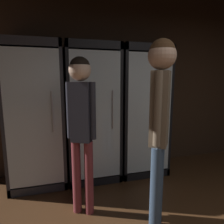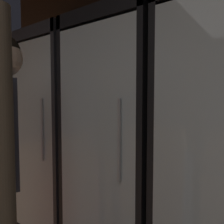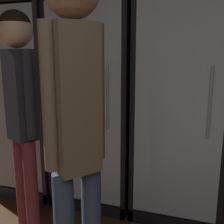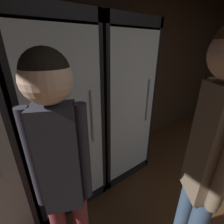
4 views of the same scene
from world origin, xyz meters
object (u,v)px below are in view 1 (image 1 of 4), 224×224
(cooler_far_left, at_px, (37,117))
(cooler_left, at_px, (92,114))
(cooler_center, at_px, (140,112))
(shopper_near, at_px, (81,115))
(shopper_far, at_px, (160,112))

(cooler_far_left, height_order, cooler_left, same)
(cooler_center, bearing_deg, shopper_near, -141.08)
(cooler_left, height_order, cooler_center, same)
(cooler_far_left, xyz_separation_m, shopper_far, (1.13, -1.25, 0.22))
(cooler_far_left, relative_size, cooler_center, 1.00)
(cooler_left, relative_size, shopper_far, 1.09)
(cooler_center, relative_size, shopper_far, 1.09)
(cooler_left, distance_m, shopper_near, 0.85)
(cooler_left, relative_size, shopper_near, 1.16)
(cooler_left, xyz_separation_m, shopper_far, (0.38, -1.25, 0.22))
(cooler_left, relative_size, cooler_center, 1.00)
(shopper_near, height_order, shopper_far, shopper_far)
(shopper_near, distance_m, shopper_far, 0.77)
(cooler_far_left, distance_m, shopper_near, 0.96)
(cooler_far_left, relative_size, shopper_near, 1.16)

